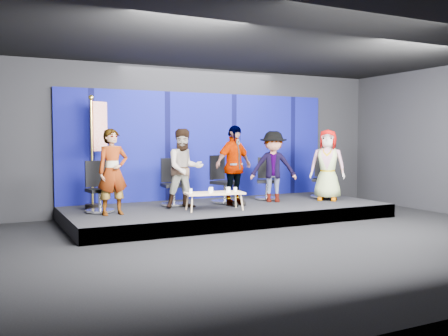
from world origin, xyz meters
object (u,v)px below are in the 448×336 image
(chair_a, at_px, (99,195))
(chair_b, at_px, (173,190))
(mug_e, at_px, (235,189))
(flag_stand, at_px, (97,149))
(panelist_a, at_px, (113,172))
(panelist_b, at_px, (184,168))
(mug_a, at_px, (191,191))
(mug_c, at_px, (211,190))
(coffee_table, at_px, (214,194))
(chair_c, at_px, (223,187))
(chair_d, at_px, (266,186))
(panelist_c, at_px, (234,166))
(mug_d, at_px, (228,190))
(panelist_e, at_px, (327,165))
(mug_b, at_px, (210,191))
(panelist_d, at_px, (273,167))
(chair_e, at_px, (322,184))

(chair_a, distance_m, chair_b, 1.72)
(chair_b, xyz_separation_m, mug_e, (0.99, -1.09, 0.07))
(flag_stand, bearing_deg, panelist_a, -114.61)
(panelist_b, bearing_deg, mug_a, -93.86)
(mug_e, height_order, flag_stand, flag_stand)
(mug_a, relative_size, mug_c, 0.85)
(coffee_table, bearing_deg, panelist_b, 127.10)
(chair_c, xyz_separation_m, flag_stand, (-2.79, 0.38, 0.91))
(panelist_b, height_order, chair_d, panelist_b)
(panelist_c, height_order, mug_d, panelist_c)
(panelist_e, height_order, mug_a, panelist_e)
(chair_b, bearing_deg, mug_b, -69.11)
(mug_e, bearing_deg, mug_b, -173.83)
(panelist_a, distance_m, panelist_e, 5.18)
(panelist_d, height_order, mug_e, panelist_d)
(mug_d, bearing_deg, flag_stand, 147.98)
(panelist_d, distance_m, mug_d, 1.77)
(panelist_b, bearing_deg, flag_stand, 158.02)
(panelist_c, bearing_deg, panelist_d, -11.04)
(chair_c, relative_size, mug_c, 10.55)
(panelist_c, distance_m, chair_e, 2.73)
(panelist_d, xyz_separation_m, panelist_e, (1.33, -0.30, 0.02))
(mug_b, bearing_deg, panelist_c, 34.00)
(flag_stand, bearing_deg, mug_e, -57.25)
(coffee_table, bearing_deg, chair_b, 115.79)
(panelist_a, xyz_separation_m, panelist_d, (3.84, 0.31, -0.01))
(panelist_c, distance_m, mug_a, 1.32)
(chair_d, xyz_separation_m, flag_stand, (-4.04, 0.24, 0.93))
(mug_c, bearing_deg, chair_e, 11.85)
(chair_b, distance_m, coffee_table, 1.19)
(mug_c, bearing_deg, mug_b, -121.03)
(chair_a, relative_size, mug_a, 11.69)
(chair_a, distance_m, mug_b, 2.25)
(panelist_e, bearing_deg, chair_b, -149.46)
(chair_a, distance_m, mug_d, 2.63)
(chair_c, relative_size, chair_e, 1.04)
(panelist_a, bearing_deg, chair_a, 103.09)
(mug_b, bearing_deg, mug_d, -5.84)
(coffee_table, height_order, mug_b, mug_b)
(coffee_table, xyz_separation_m, mug_c, (-0.05, 0.06, 0.08))
(chair_c, xyz_separation_m, panelist_e, (2.47, -0.66, 0.49))
(mug_c, bearing_deg, chair_a, 161.56)
(mug_b, xyz_separation_m, flag_stand, (-1.98, 1.44, 0.85))
(panelist_e, bearing_deg, panelist_a, -137.75)
(chair_d, relative_size, chair_e, 0.97)
(mug_e, bearing_deg, coffee_table, 177.27)
(panelist_c, distance_m, mug_e, 0.72)
(chair_a, relative_size, chair_c, 0.95)
(chair_c, bearing_deg, mug_e, -119.94)
(chair_e, height_order, mug_a, chair_e)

